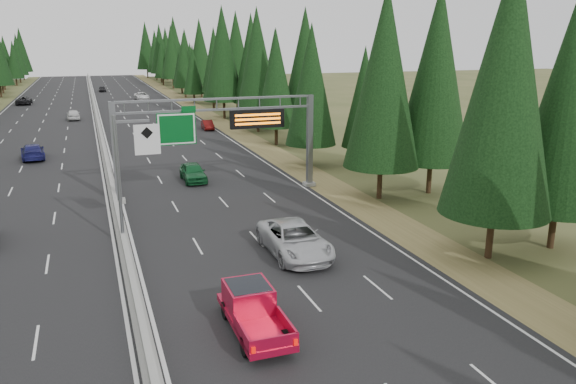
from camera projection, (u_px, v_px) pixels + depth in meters
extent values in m
cube|color=black|center=(98.00, 125.00, 84.29)|extent=(32.00, 260.00, 0.08)
cube|color=olive|center=(215.00, 119.00, 90.08)|extent=(3.60, 260.00, 0.06)
cube|color=gray|center=(98.00, 123.00, 84.24)|extent=(0.70, 260.00, 0.30)
cube|color=gray|center=(98.00, 121.00, 84.13)|extent=(0.30, 260.00, 0.60)
cube|color=slate|center=(115.00, 153.00, 42.46)|extent=(0.45, 0.45, 7.80)
cube|color=gray|center=(119.00, 201.00, 43.44)|extent=(0.90, 0.90, 0.30)
cube|color=slate|center=(310.00, 141.00, 47.62)|extent=(0.45, 0.45, 7.80)
cube|color=gray|center=(309.00, 184.00, 48.59)|extent=(0.90, 0.90, 0.30)
cube|color=slate|center=(217.00, 99.00, 44.05)|extent=(15.85, 0.35, 0.16)
cube|color=slate|center=(217.00, 110.00, 44.26)|extent=(15.85, 0.35, 0.16)
cube|color=#054C19|center=(177.00, 129.00, 43.32)|extent=(3.00, 0.10, 2.50)
cube|color=silver|center=(177.00, 129.00, 43.26)|extent=(2.85, 0.02, 2.35)
cube|color=#054C19|center=(189.00, 109.00, 43.25)|extent=(1.10, 0.10, 0.45)
cube|color=black|center=(257.00, 119.00, 45.26)|extent=(4.50, 0.40, 1.50)
cube|color=orange|center=(258.00, 115.00, 44.97)|extent=(3.80, 0.02, 0.18)
cube|color=orange|center=(258.00, 119.00, 45.06)|extent=(3.80, 0.02, 0.18)
cube|color=orange|center=(258.00, 123.00, 45.15)|extent=(3.80, 0.02, 0.18)
cylinder|color=slate|center=(119.00, 183.00, 33.23)|extent=(0.20, 0.20, 8.00)
cube|color=gray|center=(124.00, 244.00, 34.25)|extent=(0.50, 0.50, 0.20)
cube|color=slate|center=(132.00, 121.00, 32.62)|extent=(2.00, 0.15, 0.15)
cube|color=silver|center=(147.00, 140.00, 33.06)|extent=(1.50, 0.06, 1.80)
cylinder|color=black|center=(490.00, 235.00, 32.32)|extent=(0.40, 0.40, 2.74)
cone|color=black|center=(505.00, 84.00, 30.09)|extent=(6.17, 6.17, 14.41)
cylinder|color=black|center=(552.00, 228.00, 33.93)|extent=(0.40, 0.40, 2.48)
cone|color=black|center=(569.00, 99.00, 31.91)|extent=(5.58, 5.58, 13.02)
cylinder|color=black|center=(380.00, 182.00, 44.64)|extent=(0.40, 0.40, 2.64)
cone|color=black|center=(384.00, 77.00, 42.50)|extent=(5.93, 5.93, 13.84)
cylinder|color=black|center=(429.00, 177.00, 46.24)|extent=(0.40, 0.40, 2.68)
cone|color=black|center=(436.00, 74.00, 44.07)|extent=(6.02, 6.02, 14.05)
cylinder|color=black|center=(310.00, 155.00, 56.29)|extent=(0.40, 0.40, 2.24)
cone|color=black|center=(311.00, 85.00, 54.47)|extent=(5.03, 5.03, 11.74)
cylinder|color=black|center=(362.00, 156.00, 56.95)|extent=(0.40, 0.40, 1.89)
cone|color=black|center=(364.00, 97.00, 55.41)|extent=(4.26, 4.26, 9.93)
cylinder|color=black|center=(276.00, 136.00, 68.03)|extent=(0.40, 0.40, 2.20)
cone|color=black|center=(276.00, 78.00, 66.23)|extent=(4.96, 4.96, 11.57)
cylinder|color=black|center=(304.00, 131.00, 70.32)|extent=(0.40, 0.40, 2.60)
cone|color=black|center=(305.00, 65.00, 68.21)|extent=(5.85, 5.85, 13.65)
cylinder|color=black|center=(258.00, 122.00, 77.82)|extent=(0.40, 0.40, 2.68)
cone|color=black|center=(257.00, 60.00, 75.64)|extent=(6.02, 6.02, 14.05)
cylinder|color=black|center=(275.00, 119.00, 82.07)|extent=(0.40, 0.40, 2.23)
cone|color=black|center=(275.00, 71.00, 80.26)|extent=(5.01, 5.01, 11.69)
cylinder|color=black|center=(224.00, 110.00, 91.18)|extent=(0.40, 0.40, 2.84)
cone|color=black|center=(223.00, 54.00, 88.88)|extent=(6.38, 6.38, 14.90)
cylinder|color=black|center=(252.00, 111.00, 90.50)|extent=(0.40, 0.40, 2.64)
cone|color=black|center=(251.00, 58.00, 88.35)|extent=(5.94, 5.94, 13.85)
cylinder|color=black|center=(214.00, 105.00, 103.12)|extent=(0.40, 0.40, 1.78)
cone|color=black|center=(213.00, 74.00, 101.67)|extent=(4.02, 4.02, 9.37)
cylinder|color=black|center=(237.00, 103.00, 101.92)|extent=(0.40, 0.40, 2.79)
cone|color=black|center=(236.00, 53.00, 99.65)|extent=(6.28, 6.28, 14.66)
cylinder|color=black|center=(194.00, 98.00, 114.00)|extent=(0.40, 0.40, 1.85)
cone|color=black|center=(193.00, 69.00, 112.50)|extent=(4.16, 4.16, 9.70)
cylinder|color=black|center=(215.00, 98.00, 112.42)|extent=(0.40, 0.40, 2.40)
cone|color=black|center=(214.00, 59.00, 110.48)|extent=(5.39, 5.39, 12.58)
cylinder|color=black|center=(185.00, 92.00, 125.32)|extent=(0.40, 0.40, 2.22)
cone|color=black|center=(184.00, 60.00, 123.51)|extent=(5.01, 5.01, 11.68)
cylinder|color=black|center=(201.00, 91.00, 126.02)|extent=(0.40, 0.40, 2.73)
cone|color=black|center=(200.00, 52.00, 123.80)|extent=(6.14, 6.14, 14.33)
cylinder|color=black|center=(182.00, 89.00, 134.91)|extent=(0.40, 0.40, 1.92)
cone|color=black|center=(181.00, 64.00, 133.35)|extent=(4.32, 4.32, 10.08)
cylinder|color=black|center=(192.00, 89.00, 136.27)|extent=(0.40, 0.40, 1.91)
cone|color=black|center=(190.00, 64.00, 134.71)|extent=(4.30, 4.30, 10.04)
cylinder|color=black|center=(173.00, 83.00, 149.11)|extent=(0.40, 0.40, 2.63)
cone|color=black|center=(172.00, 52.00, 146.97)|extent=(5.92, 5.92, 13.82)
cylinder|color=black|center=(186.00, 83.00, 150.28)|extent=(0.40, 0.40, 2.49)
cone|color=black|center=(185.00, 54.00, 148.26)|extent=(5.59, 5.59, 13.05)
cylinder|color=black|center=(163.00, 81.00, 160.47)|extent=(0.40, 0.40, 2.08)
cone|color=black|center=(162.00, 58.00, 158.78)|extent=(4.68, 4.68, 10.91)
cylinder|color=black|center=(176.00, 80.00, 161.12)|extent=(0.40, 0.40, 3.04)
cone|color=black|center=(174.00, 45.00, 158.65)|extent=(6.84, 6.84, 15.96)
cylinder|color=black|center=(162.00, 78.00, 170.32)|extent=(0.40, 0.40, 2.77)
cone|color=black|center=(160.00, 49.00, 168.06)|extent=(6.23, 6.23, 14.55)
cylinder|color=black|center=(173.00, 79.00, 171.03)|extent=(0.40, 0.40, 1.95)
cone|color=black|center=(172.00, 59.00, 169.45)|extent=(4.40, 4.40, 10.26)
cylinder|color=black|center=(157.00, 76.00, 180.67)|extent=(0.40, 0.40, 2.52)
cone|color=black|center=(155.00, 51.00, 178.62)|extent=(5.67, 5.67, 13.23)
cylinder|color=black|center=(167.00, 76.00, 182.56)|extent=(0.40, 0.40, 2.65)
cone|color=black|center=(166.00, 49.00, 180.41)|extent=(5.97, 5.97, 13.93)
cylinder|color=black|center=(148.00, 74.00, 191.00)|extent=(0.40, 0.40, 2.97)
cone|color=black|center=(146.00, 45.00, 188.58)|extent=(6.69, 6.69, 15.61)
cylinder|color=black|center=(163.00, 75.00, 193.87)|extent=(0.40, 0.40, 1.98)
cone|color=black|center=(162.00, 56.00, 192.26)|extent=(4.46, 4.46, 10.41)
cylinder|color=black|center=(1.00, 91.00, 124.80)|extent=(0.40, 0.40, 2.74)
cylinder|color=black|center=(3.00, 88.00, 135.22)|extent=(0.40, 0.40, 2.39)
cylinder|color=black|center=(5.00, 86.00, 145.21)|extent=(0.40, 0.40, 1.85)
cone|color=black|center=(2.00, 63.00, 143.71)|extent=(4.15, 4.15, 9.69)
cylinder|color=black|center=(17.00, 82.00, 158.43)|extent=(0.40, 0.40, 1.99)
cone|color=black|center=(14.00, 60.00, 156.82)|extent=(4.47, 4.47, 10.44)
cylinder|color=black|center=(20.00, 79.00, 169.06)|extent=(0.40, 0.40, 2.32)
cone|color=black|center=(17.00, 54.00, 167.18)|extent=(5.21, 5.21, 12.16)
cylinder|color=black|center=(4.00, 80.00, 166.68)|extent=(0.40, 0.40, 2.13)
cone|color=black|center=(1.00, 57.00, 164.96)|extent=(4.78, 4.78, 11.16)
cylinder|color=black|center=(24.00, 76.00, 180.81)|extent=(0.40, 0.40, 2.64)
cone|color=black|center=(21.00, 50.00, 178.66)|extent=(5.94, 5.94, 13.85)
cylinder|color=black|center=(7.00, 77.00, 179.48)|extent=(0.40, 0.40, 2.25)
cone|color=black|center=(4.00, 54.00, 177.65)|extent=(5.07, 5.07, 11.83)
imported|color=#BABCC0|center=(295.00, 239.00, 32.73)|extent=(3.06, 6.64, 1.84)
cylinder|color=black|center=(246.00, 347.00, 22.23)|extent=(0.30, 0.80, 0.80)
cylinder|color=black|center=(286.00, 339.00, 22.78)|extent=(0.30, 0.80, 0.80)
cylinder|color=black|center=(226.00, 310.00, 25.24)|extent=(0.30, 0.80, 0.80)
cylinder|color=black|center=(262.00, 304.00, 25.80)|extent=(0.30, 0.80, 0.80)
cube|color=#AD0A2A|center=(254.00, 320.00, 24.02)|extent=(2.01, 5.62, 0.30)
cube|color=#AD0A2A|center=(248.00, 296.00, 24.66)|extent=(1.91, 2.21, 1.10)
cube|color=black|center=(248.00, 290.00, 24.58)|extent=(1.71, 1.91, 0.55)
cube|color=#AD0A2A|center=(242.00, 333.00, 22.25)|extent=(0.10, 2.41, 0.60)
cube|color=#AD0A2A|center=(287.00, 325.00, 22.87)|extent=(0.10, 2.41, 0.60)
cube|color=#AD0A2A|center=(274.00, 344.00, 21.46)|extent=(2.01, 0.10, 0.60)
imported|color=#14582A|center=(193.00, 172.00, 49.98)|extent=(1.94, 4.79, 1.63)
imported|color=#600E0D|center=(208.00, 125.00, 79.29)|extent=(1.56, 4.02, 1.30)
imported|color=black|center=(176.00, 127.00, 76.30)|extent=(2.58, 5.48, 1.55)
imported|color=white|center=(142.00, 96.00, 119.82)|extent=(2.98, 5.71, 1.54)
imported|color=black|center=(102.00, 89.00, 138.67)|extent=(1.66, 4.05, 1.38)
imported|color=navy|center=(33.00, 152.00, 59.36)|extent=(2.81, 5.77, 1.62)
imported|color=silver|center=(73.00, 115.00, 89.08)|extent=(2.21, 4.92, 1.64)
imported|color=black|center=(24.00, 100.00, 110.62)|extent=(2.76, 5.93, 1.65)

